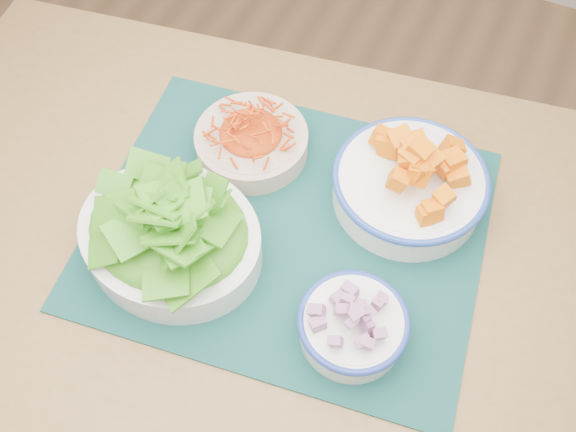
% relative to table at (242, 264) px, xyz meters
% --- Properties ---
extents(table, '(1.28, 0.95, 0.75)m').
position_rel_table_xyz_m(table, '(0.00, 0.00, 0.00)').
color(table, brown).
rests_on(table, ground).
extents(placemat, '(0.63, 0.54, 0.00)m').
position_rel_table_xyz_m(placemat, '(0.07, 0.04, 0.10)').
color(placemat, '#092928').
rests_on(placemat, table).
extents(carrot_bowl, '(0.22, 0.22, 0.07)m').
position_rel_table_xyz_m(carrot_bowl, '(-0.05, 0.15, 0.14)').
color(carrot_bowl, tan).
rests_on(carrot_bowl, placemat).
extents(squash_bowl, '(0.26, 0.26, 0.11)m').
position_rel_table_xyz_m(squash_bowl, '(0.21, 0.16, 0.16)').
color(squash_bowl, silver).
rests_on(squash_bowl, placemat).
extents(lettuce_bowl, '(0.29, 0.25, 0.12)m').
position_rel_table_xyz_m(lettuce_bowl, '(-0.07, -0.07, 0.16)').
color(lettuce_bowl, silver).
rests_on(lettuce_bowl, placemat).
extents(onion_bowl, '(0.17, 0.17, 0.08)m').
position_rel_table_xyz_m(onion_bowl, '(0.22, -0.08, 0.14)').
color(onion_bowl, silver).
rests_on(onion_bowl, placemat).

